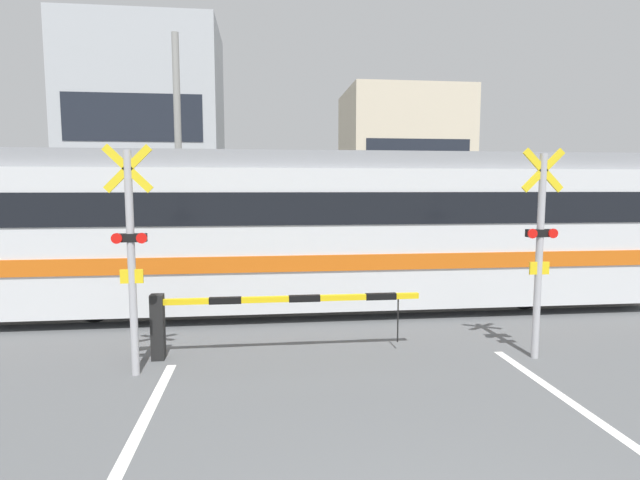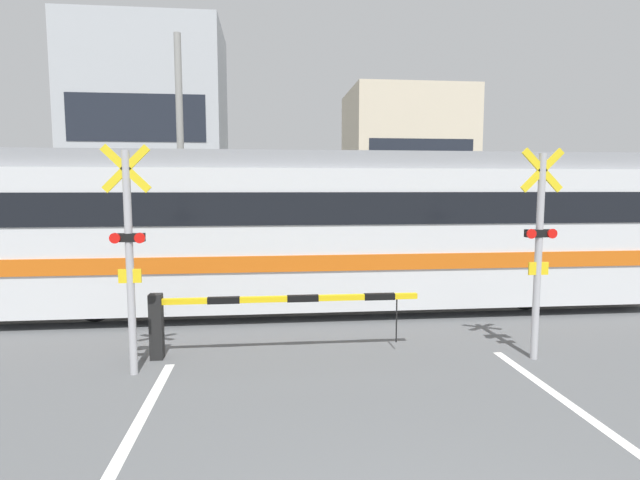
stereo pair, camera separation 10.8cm
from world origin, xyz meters
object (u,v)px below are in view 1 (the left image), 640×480
object	(u,v)px
crossing_signal_left	(131,250)
crossing_signal_right	(540,244)
crossing_barrier_near	(235,311)
crossing_barrier_far	(364,256)
pedestrian	(317,238)
commuter_train	(316,227)

from	to	relation	value
crossing_signal_left	crossing_signal_right	bearing A→B (deg)	0.00
crossing_barrier_near	crossing_barrier_far	xyz separation A→B (m)	(3.36, 6.06, 0.00)
crossing_barrier_far	pedestrian	world-z (taller)	pedestrian
crossing_barrier_near	crossing_signal_right	bearing A→B (deg)	-7.58
commuter_train	pedestrian	distance (m)	6.38
crossing_barrier_far	crossing_signal_left	bearing A→B (deg)	-125.44
commuter_train	crossing_barrier_far	size ratio (longest dim) A/B	3.44
commuter_train	crossing_barrier_far	bearing A→B (deg)	59.70
crossing_barrier_far	crossing_signal_left	xyz separation A→B (m)	(-4.77, -6.69, 1.09)
crossing_barrier_near	crossing_barrier_far	size ratio (longest dim) A/B	1.00
crossing_barrier_near	pedestrian	xyz separation A→B (m)	(2.37, 9.44, 0.21)
crossing_barrier_near	pedestrian	size ratio (longest dim) A/B	2.62
crossing_barrier_near	crossing_signal_right	size ratio (longest dim) A/B	1.30
commuter_train	crossing_barrier_far	world-z (taller)	commuter_train
crossing_barrier_far	crossing_signal_right	bearing A→B (deg)	-78.15
crossing_barrier_far	commuter_train	bearing A→B (deg)	-120.30
crossing_barrier_near	crossing_barrier_far	distance (m)	6.93
crossing_barrier_far	pedestrian	bearing A→B (deg)	106.30
commuter_train	crossing_barrier_near	bearing A→B (deg)	-117.79
commuter_train	pedestrian	xyz separation A→B (m)	(0.70, 6.28, -0.89)
crossing_barrier_far	pedestrian	distance (m)	3.53
crossing_signal_left	crossing_signal_right	xyz separation A→B (m)	(6.17, 0.00, 0.00)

